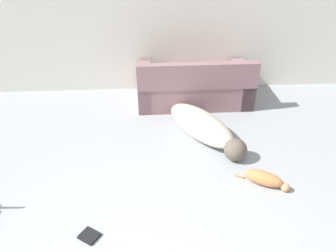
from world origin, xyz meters
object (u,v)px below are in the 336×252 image
Objects in this scene: cat at (265,179)px; book_black at (89,236)px; couch at (194,87)px; dog at (204,127)px.

cat reaches higher than book_black.
couch is at bearing 134.79° from cat.
dog is 7.16× the size of book_black.
dog reaches higher than cat.
cat is at bearing 18.16° from book_black.
couch is 3.18× the size of cat.
dog is 1.13m from cat.
dog is (0.01, -1.00, -0.11)m from couch.
couch reaches higher than cat.
cat is at bearing 104.47° from couch.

